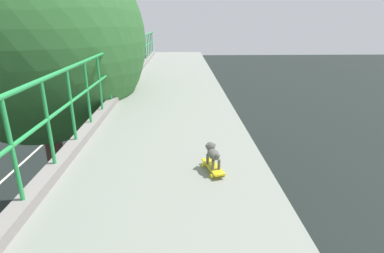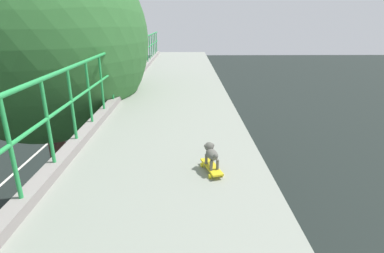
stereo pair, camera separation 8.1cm
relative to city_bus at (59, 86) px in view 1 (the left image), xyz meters
The scene contains 6 objects.
overpass_deck 23.77m from the city_bus, 65.82° to the right, with size 2.81×31.84×0.39m.
green_railing 23.31m from the city_bus, 68.89° to the right, with size 0.20×30.25×1.21m.
city_bus is the anchor object (origin of this frame).
roadside_tree_mid 17.83m from the city_bus, 68.87° to the right, with size 5.53×5.53×8.99m.
toy_skateboard 23.39m from the city_bus, 63.57° to the right, with size 0.28×0.51×0.08m.
small_dog 23.40m from the city_bus, 63.58° to the right, with size 0.20×0.34×0.29m.
Camera 1 is at (1.37, -2.66, 6.84)m, focal length 28.11 mm.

